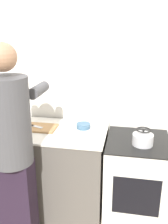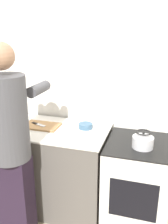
% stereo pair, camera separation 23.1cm
% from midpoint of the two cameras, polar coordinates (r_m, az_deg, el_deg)
% --- Properties ---
extents(ground_plane, '(12.00, 12.00, 0.00)m').
position_cam_midpoint_polar(ground_plane, '(2.83, -6.12, -24.06)').
color(ground_plane, tan).
extents(wall_back, '(8.00, 0.05, 2.60)m').
position_cam_midpoint_polar(wall_back, '(2.82, -1.39, 6.15)').
color(wall_back, white).
rests_on(wall_back, ground_plane).
extents(counter, '(1.72, 0.69, 0.92)m').
position_cam_midpoint_polar(counter, '(2.90, -9.74, -11.61)').
color(counter, '#5B5651').
rests_on(counter, ground_plane).
extents(oven, '(0.60, 0.65, 0.88)m').
position_cam_midpoint_polar(oven, '(2.67, 14.39, -15.53)').
color(oven, silver).
rests_on(oven, ground_plane).
extents(person, '(0.39, 0.62, 1.82)m').
position_cam_midpoint_polar(person, '(2.18, -13.58, -6.93)').
color(person, '#25192A').
rests_on(person, ground_plane).
extents(cutting_board, '(0.38, 0.24, 0.02)m').
position_cam_midpoint_polar(cutting_board, '(2.65, -7.25, -3.18)').
color(cutting_board, '#A87A4C').
rests_on(cutting_board, counter).
extents(knife, '(0.19, 0.10, 0.01)m').
position_cam_midpoint_polar(knife, '(2.66, -8.03, -2.84)').
color(knife, silver).
rests_on(knife, cutting_board).
extents(kettle, '(0.19, 0.19, 0.15)m').
position_cam_midpoint_polar(kettle, '(2.35, 16.10, -6.41)').
color(kettle, silver).
rests_on(kettle, oven).
extents(bowl_mixing, '(0.14, 0.14, 0.05)m').
position_cam_midpoint_polar(bowl_mixing, '(2.59, 2.92, -3.24)').
color(bowl_mixing, '#426684').
rests_on(bowl_mixing, counter).
extents(canister_jar, '(0.12, 0.12, 0.18)m').
position_cam_midpoint_polar(canister_jar, '(2.98, -15.86, 0.46)').
color(canister_jar, tan).
rests_on(canister_jar, counter).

